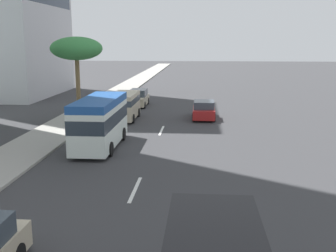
# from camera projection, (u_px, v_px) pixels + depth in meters

# --- Properties ---
(ground_plane) EXTENTS (198.00, 198.00, 0.00)m
(ground_plane) POSITION_uv_depth(u_px,v_px,m) (169.00, 115.00, 36.67)
(ground_plane) COLOR #38383A
(sidewalk_right) EXTENTS (162.00, 3.47, 0.15)m
(sidewalk_right) POSITION_uv_depth(u_px,v_px,m) (85.00, 113.00, 37.25)
(sidewalk_right) COLOR #9E9B93
(sidewalk_right) RESTS_ON ground_plane
(lane_stripe_mid) EXTENTS (3.20, 0.16, 0.01)m
(lane_stripe_mid) POSITION_uv_depth(u_px,v_px,m) (135.00, 189.00, 18.29)
(lane_stripe_mid) COLOR silver
(lane_stripe_mid) RESTS_ON ground_plane
(lane_stripe_far) EXTENTS (3.20, 0.16, 0.01)m
(lane_stripe_far) POSITION_uv_depth(u_px,v_px,m) (162.00, 131.00, 30.26)
(lane_stripe_far) COLOR silver
(lane_stripe_far) RESTS_ON ground_plane
(car_lead) EXTENTS (4.11, 1.89, 1.53)m
(car_lead) POSITION_uv_depth(u_px,v_px,m) (204.00, 110.00, 34.79)
(car_lead) COLOR #A51E1E
(car_lead) RESTS_ON ground_plane
(car_fourth) EXTENTS (4.38, 1.78, 1.66)m
(car_fourth) POSITION_uv_depth(u_px,v_px,m) (138.00, 98.00, 41.61)
(car_fourth) COLOR beige
(car_fourth) RESTS_ON ground_plane
(minibus_fifth) EXTENTS (6.75, 2.28, 3.07)m
(minibus_fifth) POSITION_uv_depth(u_px,v_px,m) (100.00, 121.00, 25.19)
(minibus_fifth) COLOR silver
(minibus_fifth) RESTS_ON ground_plane
(van_sixth) EXTENTS (4.85, 2.06, 2.21)m
(van_sixth) POSITION_uv_depth(u_px,v_px,m) (125.00, 104.00, 34.26)
(van_sixth) COLOR beige
(van_sixth) RESTS_ON ground_plane
(palm_tree) EXTENTS (4.33, 4.33, 6.67)m
(palm_tree) POSITION_uv_depth(u_px,v_px,m) (76.00, 49.00, 34.38)
(palm_tree) COLOR brown
(palm_tree) RESTS_ON sidewalk_right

